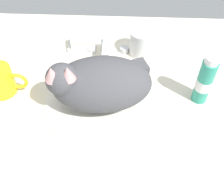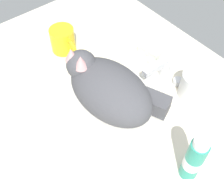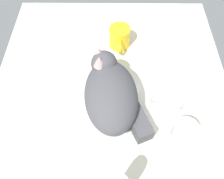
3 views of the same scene
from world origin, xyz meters
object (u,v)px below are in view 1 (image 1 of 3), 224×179
faucet (106,47)px  cat (99,83)px  soap_bar (82,41)px  toothpaste_bottle (205,81)px  coffee_mug (1,81)px  rinse_cup (141,42)px

faucet → cat: (-0.87, -19.91, 4.84)cm
soap_bar → toothpaste_bottle: toothpaste_bottle is taller
coffee_mug → toothpaste_bottle: size_ratio=0.77×
cat → soap_bar: 24.81cm
faucet → rinse_cup: bearing=5.8°
toothpaste_bottle → faucet: bearing=146.6°
cat → coffee_mug: bearing=174.2°
rinse_cup → soap_bar: rinse_cup is taller
cat → toothpaste_bottle: cat is taller
faucet → cat: cat is taller
cat → soap_bar: (-7.34, 23.12, -5.21)cm
cat → rinse_cup: bearing=60.6°
cat → coffee_mug: 28.00cm
faucet → soap_bar: 8.82cm
soap_bar → cat: bearing=-72.4°
rinse_cup → cat: bearing=-119.4°
cat → rinse_cup: (11.87, 21.03, -3.45)cm
coffee_mug → rinse_cup: rinse_cup is taller
soap_bar → toothpaste_bottle: bearing=-30.8°
coffee_mug → rinse_cup: size_ratio=1.43×
coffee_mug → rinse_cup: (39.51, 18.20, 0.06)cm
soap_bar → faucet: bearing=-21.4°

